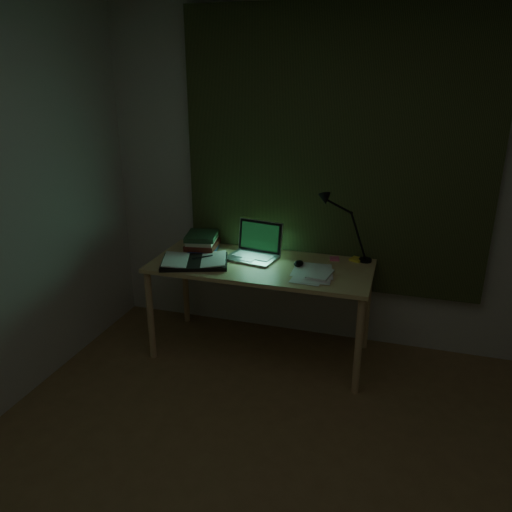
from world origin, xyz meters
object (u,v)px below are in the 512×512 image
Objects in this scene: book_stack at (203,242)px; loose_papers at (313,273)px; desk at (261,309)px; open_textbook at (195,261)px; desk_lamp at (368,228)px; laptop at (251,243)px.

loose_papers is (0.90, -0.22, -0.06)m from book_stack.
open_textbook is at bearing -164.45° from desk.
desk is 0.97m from desk_lamp.
desk is at bearing -16.25° from book_stack.
desk is 0.68m from book_stack.
desk_lamp is at bearing 6.00° from book_stack.
laptop reaches higher than desk.
desk is 3.39× the size of open_textbook.
open_textbook is at bearing -79.79° from book_stack.
laptop is (-0.10, 0.08, 0.49)m from desk.
open_textbook is at bearing -176.41° from loose_papers.
book_stack is at bearing 166.18° from loose_papers.
laptop reaches higher than book_stack.
desk is 3.14× the size of desk_lamp.
book_stack is at bearing -178.96° from laptop.
desk_lamp is at bearing 21.25° from desk.
laptop is 0.86× the size of open_textbook.
loose_papers is at bearing -13.82° from book_stack.
desk_lamp reaches higher than desk.
book_stack is at bearing 80.95° from open_textbook.
desk_lamp is (0.80, 0.19, 0.12)m from laptop.
laptop is at bearing -9.35° from book_stack.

